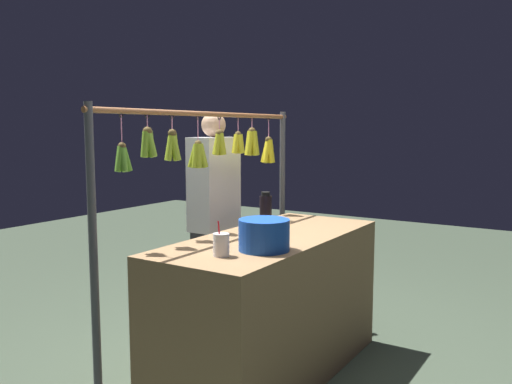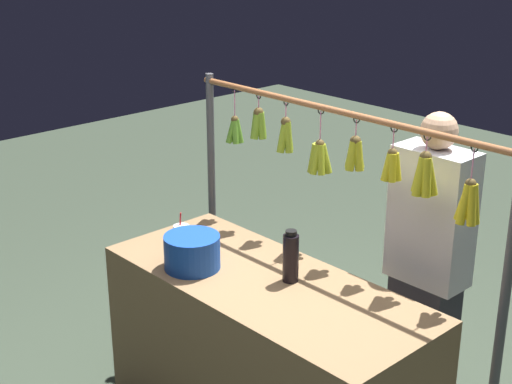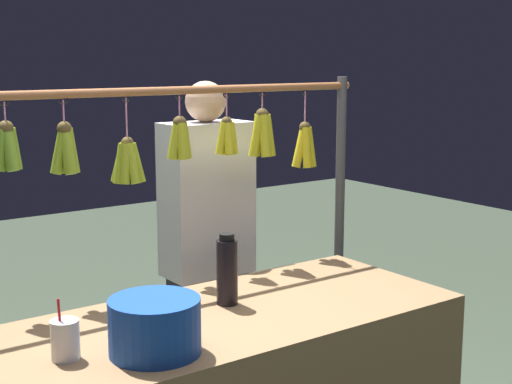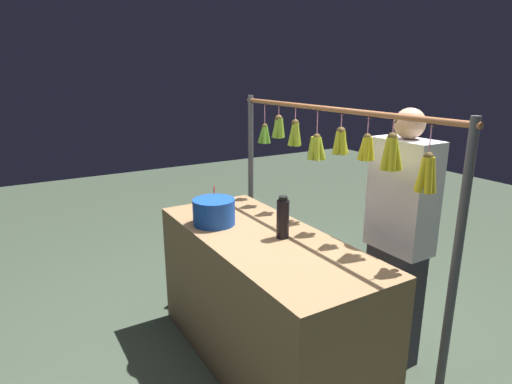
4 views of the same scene
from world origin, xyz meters
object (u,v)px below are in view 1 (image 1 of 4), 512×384
water_bottle (266,213)px  vendor_person (214,225)px  drink_cup (221,245)px  blue_bucket (264,235)px

water_bottle → vendor_person: 0.75m
water_bottle → drink_cup: 0.68m
water_bottle → drink_cup: water_bottle is taller
water_bottle → blue_bucket: water_bottle is taller
blue_bucket → vendor_person: vendor_person is taller
blue_bucket → vendor_person: bearing=-129.9°
drink_cup → vendor_person: vendor_person is taller
blue_bucket → drink_cup: bearing=-26.2°
drink_cup → vendor_person: 1.27m
blue_bucket → vendor_person: (-0.75, -0.90, -0.15)m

